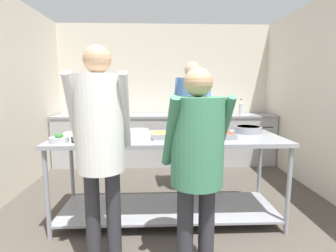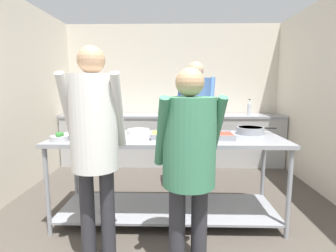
{
  "view_description": "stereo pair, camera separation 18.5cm",
  "coord_description": "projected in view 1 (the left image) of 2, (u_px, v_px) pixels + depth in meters",
  "views": [
    {
      "loc": [
        -0.14,
        -1.19,
        1.46
      ],
      "look_at": [
        -0.03,
        1.66,
        1.03
      ],
      "focal_mm": 28.0,
      "sensor_mm": 36.0,
      "label": 1
    },
    {
      "loc": [
        0.04,
        -1.19,
        1.46
      ],
      "look_at": [
        -0.03,
        1.66,
        1.03
      ],
      "focal_mm": 28.0,
      "sensor_mm": 36.0,
      "label": 2
    }
  ],
  "objects": [
    {
      "name": "cook_behind_counter",
      "position": [
        192.0,
        114.0,
        3.48
      ],
      "size": [
        0.55,
        0.44,
        1.78
      ],
      "color": "#2D2D33",
      "rests_on": "ground_plane"
    },
    {
      "name": "serving_tray_vegetables",
      "position": [
        213.0,
        136.0,
        2.72
      ],
      "size": [
        0.43,
        0.27,
        0.05
      ],
      "color": "gray",
      "rests_on": "serving_counter"
    },
    {
      "name": "guest_serving_right",
      "position": [
        100.0,
        135.0,
        2.02
      ],
      "size": [
        0.48,
        0.37,
        1.76
      ],
      "color": "#2D2D33",
      "rests_on": "ground_plane"
    },
    {
      "name": "plate_stack",
      "position": [
        138.0,
        132.0,
        2.96
      ],
      "size": [
        0.26,
        0.26,
        0.05
      ],
      "color": "white",
      "rests_on": "serving_counter"
    },
    {
      "name": "broccoli_bowl",
      "position": [
        59.0,
        139.0,
        2.51
      ],
      "size": [
        0.18,
        0.18,
        0.09
      ],
      "color": "#B2B2B7",
      "rests_on": "serving_counter"
    },
    {
      "name": "wall_right",
      "position": [
        334.0,
        97.0,
        3.29
      ],
      "size": [
        0.06,
        4.19,
        2.65
      ],
      "color": "beige",
      "rests_on": "ground_plane"
    },
    {
      "name": "serving_tray_greens",
      "position": [
        98.0,
        137.0,
        2.65
      ],
      "size": [
        0.43,
        0.32,
        0.05
      ],
      "color": "gray",
      "rests_on": "serving_counter"
    },
    {
      "name": "water_bottle",
      "position": [
        241.0,
        108.0,
        4.85
      ],
      "size": [
        0.07,
        0.07,
        0.3
      ],
      "color": "silver",
      "rests_on": "back_counter"
    },
    {
      "name": "wall_rear",
      "position": [
        165.0,
        93.0,
        5.22
      ],
      "size": [
        4.22,
        0.06,
        2.65
      ],
      "color": "beige",
      "rests_on": "ground_plane"
    },
    {
      "name": "sauce_pan",
      "position": [
        248.0,
        129.0,
        3.02
      ],
      "size": [
        0.44,
        0.3,
        0.08
      ],
      "color": "gray",
      "rests_on": "serving_counter"
    },
    {
      "name": "back_counter",
      "position": [
        165.0,
        139.0,
        4.98
      ],
      "size": [
        4.06,
        0.65,
        0.94
      ],
      "color": "#A8A8A8",
      "rests_on": "ground_plane"
    },
    {
      "name": "serving_counter",
      "position": [
        168.0,
        164.0,
        2.84
      ],
      "size": [
        2.42,
        0.83,
        0.93
      ],
      "color": "gray",
      "rests_on": "ground_plane"
    },
    {
      "name": "guest_serving_left",
      "position": [
        197.0,
        152.0,
        1.96
      ],
      "size": [
        0.54,
        0.41,
        1.59
      ],
      "color": "#2D2D33",
      "rests_on": "ground_plane"
    },
    {
      "name": "serving_tray_roast",
      "position": [
        170.0,
        135.0,
        2.75
      ],
      "size": [
        0.39,
        0.3,
        0.05
      ],
      "color": "gray",
      "rests_on": "serving_counter"
    }
  ]
}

